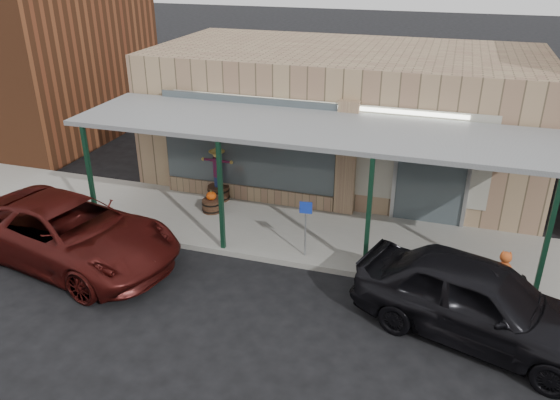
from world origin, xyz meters
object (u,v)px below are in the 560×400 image
(barrel_scarecrow, at_px, (218,182))
(car_maroon, at_px, (70,232))
(handicap_sign, at_px, (306,221))
(barrel_pumpkin, at_px, (212,204))
(parked_sedan, at_px, (478,301))

(barrel_scarecrow, relative_size, car_maroon, 0.29)
(barrel_scarecrow, distance_m, car_maroon, 4.63)
(handicap_sign, bearing_deg, car_maroon, -168.81)
(handicap_sign, distance_m, car_maroon, 5.73)
(barrel_pumpkin, height_order, car_maroon, car_maroon)
(barrel_scarecrow, relative_size, handicap_sign, 1.14)
(barrel_pumpkin, height_order, parked_sedan, parked_sedan)
(parked_sedan, bearing_deg, barrel_scarecrow, 77.99)
(barrel_pumpkin, relative_size, parked_sedan, 0.13)
(barrel_scarecrow, height_order, handicap_sign, barrel_scarecrow)
(handicap_sign, distance_m, parked_sedan, 4.34)
(handicap_sign, relative_size, parked_sedan, 0.28)
(barrel_scarecrow, xyz_separation_m, parked_sedan, (7.31, -4.14, 0.12))
(parked_sedan, height_order, car_maroon, parked_sedan)
(barrel_pumpkin, distance_m, car_maroon, 4.01)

